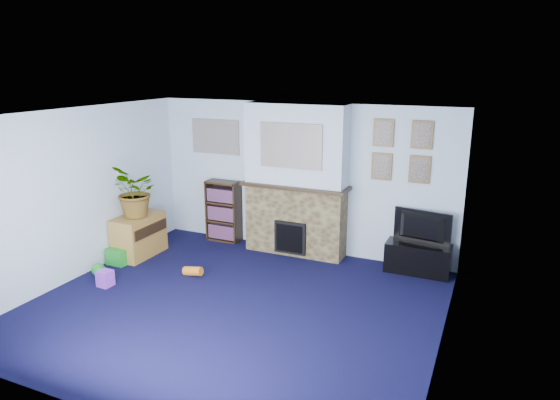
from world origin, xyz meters
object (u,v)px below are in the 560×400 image
at_px(tv_stand, 418,258).
at_px(television, 420,228).
at_px(bookshelf, 224,212).
at_px(sideboard, 139,234).

xyz_separation_m(tv_stand, television, (-0.00, 0.02, 0.46)).
relative_size(bookshelf, sideboard, 1.24).
bearing_deg(sideboard, bookshelf, 53.03).
xyz_separation_m(tv_stand, sideboard, (-4.19, -1.10, 0.12)).
bearing_deg(bookshelf, sideboard, -126.97).
height_order(tv_stand, television, television).
height_order(tv_stand, sideboard, sideboard).
distance_m(tv_stand, television, 0.46).
bearing_deg(tv_stand, sideboard, -165.33).
xyz_separation_m(bookshelf, sideboard, (-0.88, -1.17, -0.15)).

